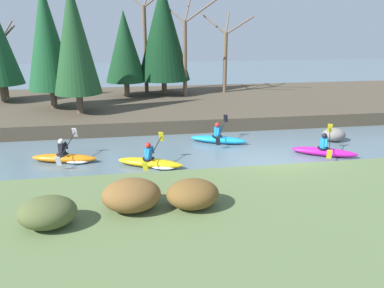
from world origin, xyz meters
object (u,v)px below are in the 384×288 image
at_px(kayaker_lead, 325,151).
at_px(kayaker_far_back, 67,158).
at_px(kayaker_trailing, 153,162).
at_px(kayaker_middle, 219,139).
at_px(boulder_midstream, 334,135).

relative_size(kayaker_lead, kayaker_far_back, 0.96).
bearing_deg(kayaker_trailing, kayaker_far_back, -174.56).
xyz_separation_m(kayaker_lead, kayaker_far_back, (-10.89, 0.94, -0.02)).
bearing_deg(kayaker_lead, kayaker_middle, 176.19).
xyz_separation_m(kayaker_trailing, boulder_midstream, (8.92, 2.12, 0.12)).
distance_m(kayaker_middle, kayaker_far_back, 6.95).
relative_size(kayaker_trailing, boulder_midstream, 2.39).
xyz_separation_m(kayaker_lead, boulder_midstream, (1.49, 1.93, 0.10)).
xyz_separation_m(kayaker_middle, kayaker_far_back, (-6.77, -1.56, -0.02)).
bearing_deg(kayaker_far_back, kayaker_trailing, -5.02).
bearing_deg(boulder_midstream, kayaker_lead, -127.67).
bearing_deg(kayaker_lead, boulder_midstream, 79.77).
relative_size(kayaker_middle, kayaker_trailing, 1.00).
distance_m(kayaker_trailing, boulder_midstream, 9.17).
height_order(kayaker_trailing, kayaker_far_back, same).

